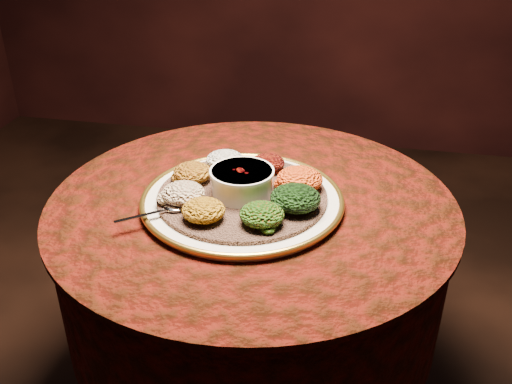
# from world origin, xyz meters

# --- Properties ---
(table) EXTENTS (0.96, 0.96, 0.73)m
(table) POSITION_xyz_m (0.00, 0.00, 0.55)
(table) COLOR black
(table) RESTS_ON ground
(platter) EXTENTS (0.56, 0.56, 0.02)m
(platter) POSITION_xyz_m (-0.02, -0.03, 0.75)
(platter) COLOR silver
(platter) RESTS_ON table
(injera) EXTENTS (0.47, 0.47, 0.01)m
(injera) POSITION_xyz_m (-0.02, -0.03, 0.76)
(injera) COLOR brown
(injera) RESTS_ON platter
(stew_bowl) EXTENTS (0.15, 0.15, 0.06)m
(stew_bowl) POSITION_xyz_m (-0.02, -0.03, 0.80)
(stew_bowl) COLOR white
(stew_bowl) RESTS_ON injera
(spoon) EXTENTS (0.13, 0.10, 0.01)m
(spoon) POSITION_xyz_m (-0.16, -0.14, 0.77)
(spoon) COLOR silver
(spoon) RESTS_ON injera
(portion_ayib) EXTENTS (0.10, 0.09, 0.05)m
(portion_ayib) POSITION_xyz_m (-0.09, 0.09, 0.78)
(portion_ayib) COLOR white
(portion_ayib) RESTS_ON injera
(portion_kitfo) EXTENTS (0.08, 0.08, 0.04)m
(portion_kitfo) POSITION_xyz_m (0.02, 0.10, 0.78)
(portion_kitfo) COLOR black
(portion_kitfo) RESTS_ON injera
(portion_tikil) EXTENTS (0.11, 0.10, 0.05)m
(portion_tikil) POSITION_xyz_m (0.11, 0.02, 0.79)
(portion_tikil) COLOR #AB610E
(portion_tikil) RESTS_ON injera
(portion_gomen) EXTENTS (0.11, 0.11, 0.05)m
(portion_gomen) POSITION_xyz_m (0.11, -0.07, 0.79)
(portion_gomen) COLOR black
(portion_gomen) RESTS_ON injera
(portion_mixveg) EXTENTS (0.10, 0.09, 0.05)m
(portion_mixveg) POSITION_xyz_m (0.05, -0.14, 0.78)
(portion_mixveg) COLOR maroon
(portion_mixveg) RESTS_ON injera
(portion_kik) EXTENTS (0.09, 0.09, 0.04)m
(portion_kik) POSITION_xyz_m (-0.07, -0.15, 0.78)
(portion_kik) COLOR #A9720E
(portion_kik) RESTS_ON injera
(portion_timatim) EXTENTS (0.10, 0.09, 0.05)m
(portion_timatim) POSITION_xyz_m (-0.14, -0.09, 0.79)
(portion_timatim) COLOR maroon
(portion_timatim) RESTS_ON injera
(portion_shiro) EXTENTS (0.09, 0.09, 0.04)m
(portion_shiro) POSITION_xyz_m (-0.15, 0.01, 0.78)
(portion_shiro) COLOR #885810
(portion_shiro) RESTS_ON injera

